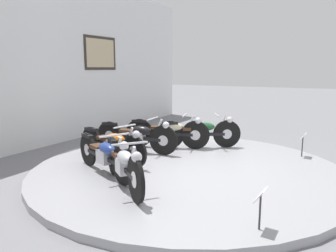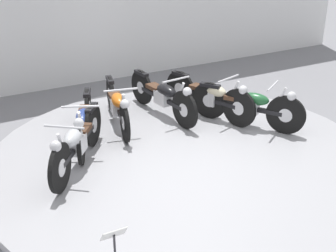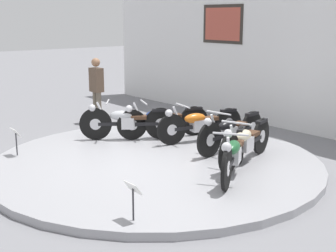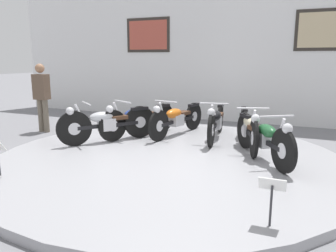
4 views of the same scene
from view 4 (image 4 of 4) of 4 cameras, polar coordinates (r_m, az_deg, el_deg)
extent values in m
plane|color=slate|center=(5.65, 0.18, -6.38)|extent=(60.00, 60.00, 0.00)
cylinder|color=#99999E|center=(5.63, 0.18, -5.78)|extent=(5.87, 5.87, 0.12)
cube|color=white|center=(9.43, 10.44, 14.30)|extent=(14.00, 0.20, 4.43)
cube|color=#2D2823|center=(10.14, -3.52, 15.53)|extent=(1.40, 0.02, 1.00)
cube|color=#B24C3D|center=(10.14, -3.53, 15.53)|extent=(1.24, 0.02, 0.84)
cube|color=#2D2823|center=(9.11, 25.75, 14.87)|extent=(1.40, 0.02, 1.00)
cube|color=#C6B289|center=(9.11, 25.75, 14.87)|extent=(1.24, 0.02, 0.84)
cylinder|color=black|center=(6.39, -16.02, -0.46)|extent=(0.45, 0.56, 0.67)
cylinder|color=silver|center=(6.39, -16.02, -0.46)|extent=(0.19, 0.22, 0.23)
cylinder|color=black|center=(6.81, -4.93, 0.70)|extent=(0.45, 0.56, 0.67)
cylinder|color=silver|center=(6.81, -4.93, 0.70)|extent=(0.19, 0.22, 0.23)
cube|color=black|center=(6.57, -10.30, 0.14)|extent=(0.82, 1.02, 0.07)
cube|color=silver|center=(6.55, -10.63, 0.28)|extent=(0.35, 0.38, 0.24)
ellipsoid|color=#B2B5BA|center=(6.49, -11.52, 1.57)|extent=(0.47, 0.51, 0.20)
cube|color=#472D1E|center=(6.62, -8.54, 1.51)|extent=(0.35, 0.38, 0.07)
cube|color=black|center=(6.77, -4.97, 3.06)|extent=(0.30, 0.35, 0.06)
cylinder|color=silver|center=(6.39, -14.82, 1.43)|extent=(0.19, 0.22, 0.54)
cylinder|color=silver|center=(6.37, -14.01, 3.82)|extent=(0.45, 0.36, 0.03)
sphere|color=silver|center=(6.32, -16.72, 2.50)|extent=(0.15, 0.15, 0.15)
cylinder|color=black|center=(6.58, -9.60, 0.04)|extent=(0.31, 0.60, 0.63)
cylinder|color=silver|center=(6.58, -9.60, 0.04)|extent=(0.15, 0.23, 0.22)
cylinder|color=black|center=(7.40, -0.92, 1.49)|extent=(0.31, 0.60, 0.63)
cylinder|color=silver|center=(7.40, -0.92, 1.49)|extent=(0.15, 0.23, 0.22)
cube|color=black|center=(6.97, -5.01, 0.81)|extent=(0.56, 1.17, 0.07)
cube|color=silver|center=(6.95, -5.27, 0.93)|extent=(0.31, 0.37, 0.24)
ellipsoid|color=navy|center=(6.86, -5.95, 2.14)|extent=(0.39, 0.53, 0.20)
cube|color=#472D1E|center=(7.09, -3.64, 2.16)|extent=(0.31, 0.37, 0.07)
cube|color=black|center=(7.36, -0.93, 3.56)|extent=(0.24, 0.37, 0.06)
cylinder|color=silver|center=(6.63, -8.60, 1.91)|extent=(0.14, 0.25, 0.54)
cylinder|color=silver|center=(6.65, -7.90, 4.23)|extent=(0.51, 0.25, 0.03)
sphere|color=silver|center=(6.49, -10.14, 2.91)|extent=(0.15, 0.15, 0.15)
cylinder|color=black|center=(6.50, -1.63, 0.02)|extent=(0.19, 0.62, 0.63)
cylinder|color=silver|center=(6.50, -1.63, 0.02)|extent=(0.11, 0.23, 0.22)
cylinder|color=black|center=(7.61, 4.47, 1.70)|extent=(0.19, 0.62, 0.63)
cylinder|color=silver|center=(7.61, 4.47, 1.70)|extent=(0.11, 0.23, 0.22)
cube|color=black|center=(7.04, 1.66, 0.93)|extent=(0.33, 1.23, 0.07)
cube|color=silver|center=(7.01, 1.48, 1.04)|extent=(0.26, 0.36, 0.24)
ellipsoid|color=#D16619|center=(6.90, 1.02, 2.22)|extent=(0.32, 0.52, 0.20)
cube|color=#472D1E|center=(7.20, 2.63, 2.29)|extent=(0.26, 0.36, 0.07)
cube|color=black|center=(7.56, 4.50, 3.69)|extent=(0.17, 0.37, 0.06)
cylinder|color=silver|center=(6.58, -0.87, 1.94)|extent=(0.10, 0.25, 0.54)
cylinder|color=silver|center=(6.63, -0.33, 4.28)|extent=(0.53, 0.15, 0.03)
sphere|color=silver|center=(6.39, -1.97, 2.92)|extent=(0.15, 0.15, 0.15)
cylinder|color=black|center=(6.13, 7.54, -0.67)|extent=(0.13, 0.65, 0.65)
cylinder|color=silver|center=(6.13, 7.54, -0.67)|extent=(0.09, 0.23, 0.23)
cylinder|color=black|center=(7.44, 9.11, 1.47)|extent=(0.13, 0.65, 0.65)
cylinder|color=silver|center=(7.44, 9.11, 1.47)|extent=(0.09, 0.23, 0.23)
cube|color=black|center=(6.79, 8.40, 0.50)|extent=(0.21, 1.24, 0.07)
cube|color=silver|center=(6.74, 8.36, 0.60)|extent=(0.24, 0.34, 0.24)
ellipsoid|color=black|center=(6.62, 8.28, 1.80)|extent=(0.27, 0.50, 0.20)
cube|color=#472D1E|center=(6.98, 8.68, 1.97)|extent=(0.24, 0.34, 0.07)
cube|color=black|center=(7.40, 9.18, 3.58)|extent=(0.14, 0.37, 0.06)
cylinder|color=silver|center=(6.24, 7.80, 1.40)|extent=(0.07, 0.25, 0.54)
cylinder|color=silver|center=(6.30, 8.01, 3.90)|extent=(0.54, 0.09, 0.03)
sphere|color=silver|center=(6.01, 7.54, 2.38)|extent=(0.15, 0.15, 0.15)
cylinder|color=black|center=(5.61, 14.73, -2.06)|extent=(0.25, 0.65, 0.67)
cylinder|color=silver|center=(5.61, 14.73, -2.06)|extent=(0.13, 0.24, 0.23)
cylinder|color=black|center=(6.92, 13.04, 0.59)|extent=(0.25, 0.65, 0.67)
cylinder|color=silver|center=(6.92, 13.04, 0.59)|extent=(0.13, 0.24, 0.23)
cube|color=black|center=(6.26, 13.80, -0.60)|extent=(0.43, 1.21, 0.07)
cube|color=silver|center=(6.22, 13.86, -0.49)|extent=(0.28, 0.36, 0.24)
ellipsoid|color=beige|center=(6.09, 14.06, 0.78)|extent=(0.35, 0.52, 0.20)
cube|color=#472D1E|center=(6.45, 13.59, 1.03)|extent=(0.28, 0.36, 0.07)
cube|color=black|center=(6.87, 13.15, 2.90)|extent=(0.20, 0.37, 0.06)
cylinder|color=silver|center=(5.71, 14.61, 0.25)|extent=(0.12, 0.25, 0.54)
cylinder|color=silver|center=(5.77, 14.58, 2.99)|extent=(0.53, 0.19, 0.03)
sphere|color=silver|center=(5.48, 15.01, 1.25)|extent=(0.15, 0.15, 0.15)
cylinder|color=black|center=(5.00, 19.47, -4.09)|extent=(0.40, 0.58, 0.65)
cylinder|color=silver|center=(5.00, 19.47, -4.09)|extent=(0.18, 0.23, 0.23)
cylinder|color=black|center=(6.17, 13.31, -0.82)|extent=(0.40, 0.58, 0.65)
cylinder|color=silver|center=(6.17, 13.31, -0.82)|extent=(0.18, 0.23, 0.23)
cube|color=black|center=(5.57, 16.06, -2.29)|extent=(0.74, 1.08, 0.07)
cube|color=silver|center=(5.53, 16.26, -2.18)|extent=(0.34, 0.38, 0.24)
ellipsoid|color=#1E562D|center=(5.41, 16.82, -0.78)|extent=(0.45, 0.52, 0.20)
cube|color=#472D1E|center=(5.73, 15.18, -0.41)|extent=(0.34, 0.38, 0.07)
cube|color=black|center=(6.11, 13.43, 1.72)|extent=(0.28, 0.36, 0.06)
cylinder|color=silver|center=(5.07, 18.80, -1.48)|extent=(0.17, 0.23, 0.54)
cylinder|color=silver|center=(5.12, 18.41, 1.62)|extent=(0.47, 0.32, 0.03)
sphere|color=silver|center=(4.87, 20.08, -0.42)|extent=(0.15, 0.15, 0.15)
cylinder|color=#333338|center=(3.45, 17.48, -13.14)|extent=(0.02, 0.02, 0.42)
cube|color=white|center=(3.36, 17.71, -9.65)|extent=(0.26, 0.11, 0.15)
cylinder|color=#6B6051|center=(8.51, -21.27, 1.72)|extent=(0.13, 0.13, 0.79)
cylinder|color=#6B6051|center=(8.40, -20.48, 1.66)|extent=(0.13, 0.13, 0.79)
cube|color=brown|center=(8.37, -21.22, 6.37)|extent=(0.36, 0.22, 0.60)
sphere|color=#9E7051|center=(8.35, -21.44, 9.34)|extent=(0.21, 0.21, 0.21)
camera|label=1|loc=(7.89, -50.88, 9.19)|focal=35.00mm
camera|label=2|loc=(5.49, -75.69, 21.16)|focal=50.00mm
camera|label=3|loc=(4.33, 114.63, 6.79)|focal=50.00mm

